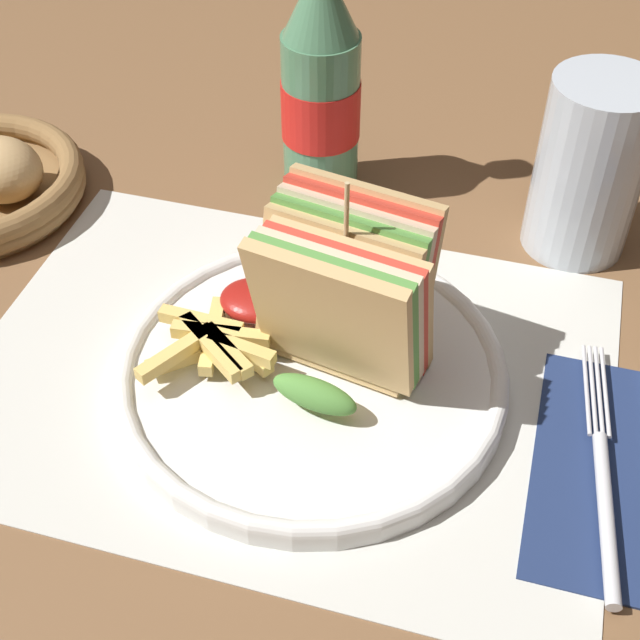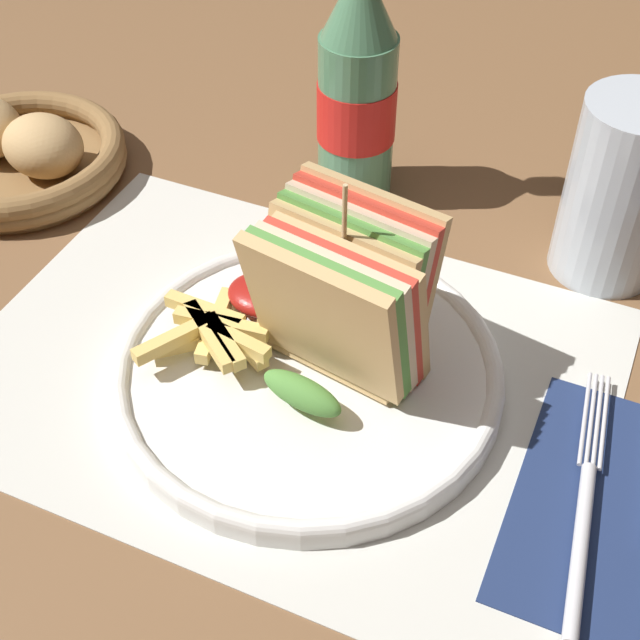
% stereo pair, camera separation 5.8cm
% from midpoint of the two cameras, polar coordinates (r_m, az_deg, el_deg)
% --- Properties ---
extents(ground_plane, '(4.00, 4.00, 0.00)m').
position_cam_midpoint_polar(ground_plane, '(0.57, -1.49, -6.75)').
color(ground_plane, brown).
extents(placemat, '(0.43, 0.31, 0.00)m').
position_cam_midpoint_polar(placemat, '(0.60, -4.83, -3.59)').
color(placemat, silver).
rests_on(placemat, ground_plane).
extents(plate_main, '(0.26, 0.26, 0.02)m').
position_cam_midpoint_polar(plate_main, '(0.59, -3.35, -3.52)').
color(plate_main, white).
rests_on(plate_main, ground_plane).
extents(club_sandwich, '(0.12, 0.12, 0.14)m').
position_cam_midpoint_polar(club_sandwich, '(0.55, -1.48, 1.34)').
color(club_sandwich, tan).
rests_on(club_sandwich, plate_main).
extents(fries_pile, '(0.09, 0.09, 0.02)m').
position_cam_midpoint_polar(fries_pile, '(0.59, -9.71, -1.64)').
color(fries_pile, '#E5C166').
rests_on(fries_pile, plate_main).
extents(ketchup_blob, '(0.05, 0.04, 0.02)m').
position_cam_midpoint_polar(ketchup_blob, '(0.61, -6.84, 1.12)').
color(ketchup_blob, maroon).
rests_on(ketchup_blob, plate_main).
extents(napkin, '(0.12, 0.18, 0.00)m').
position_cam_midpoint_polar(napkin, '(0.57, 16.82, -9.67)').
color(napkin, navy).
rests_on(napkin, ground_plane).
extents(fork, '(0.03, 0.19, 0.01)m').
position_cam_midpoint_polar(fork, '(0.55, 14.84, -10.45)').
color(fork, silver).
rests_on(fork, napkin).
extents(coke_bottle_near, '(0.06, 0.06, 0.22)m').
position_cam_midpoint_polar(coke_bottle_near, '(0.71, -2.37, 14.59)').
color(coke_bottle_near, '#4C7F5B').
rests_on(coke_bottle_near, ground_plane).
extents(glass_near, '(0.08, 0.08, 0.14)m').
position_cam_midpoint_polar(glass_near, '(0.69, 14.41, 8.73)').
color(glass_near, silver).
rests_on(glass_near, ground_plane).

